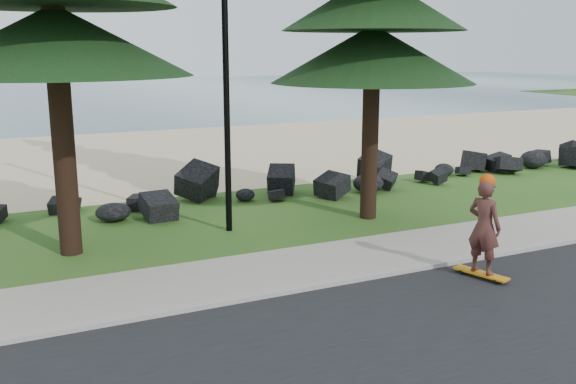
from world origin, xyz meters
name	(u,v)px	position (x,y,z in m)	size (l,w,h in m)	color
ground	(289,273)	(0.00, 0.00, 0.00)	(160.00, 160.00, 0.00)	#2C561B
kerb	(311,287)	(0.00, -0.90, 0.05)	(160.00, 0.20, 0.10)	#A39A93
sidewalk	(284,268)	(0.00, 0.20, 0.04)	(160.00, 2.00, 0.08)	gray
beach_sand	(127,157)	(0.00, 14.50, 0.01)	(160.00, 15.00, 0.01)	beige
ocean	(42,95)	(0.00, 51.00, 0.00)	(160.00, 58.00, 0.01)	#325160
seawall_boulders	(198,207)	(0.00, 5.60, 0.00)	(60.00, 2.40, 1.10)	black
lamp_post	(225,46)	(0.00, 3.20, 4.13)	(0.25, 0.14, 8.14)	black
skateboarder	(484,227)	(3.03, -1.75, 0.97)	(0.58, 1.06, 1.93)	#BD760B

